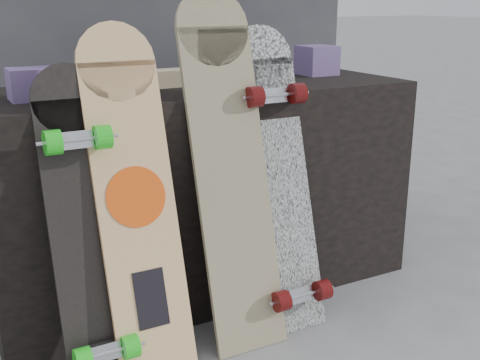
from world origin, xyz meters
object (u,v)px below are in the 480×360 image
longboard_geisha (135,192)px  longboard_cascadia (279,175)px  skateboard_dark (86,225)px  longboard_celtic (229,159)px  vendor_table (200,189)px

longboard_geisha → longboard_cascadia: size_ratio=1.02×
skateboard_dark → longboard_celtic: bearing=3.2°
longboard_celtic → longboard_cascadia: bearing=0.7°
vendor_table → longboard_celtic: size_ratio=1.39×
longboard_geisha → skateboard_dark: size_ratio=1.12×
longboard_geisha → skateboard_dark: longboard_geisha is taller
vendor_table → skateboard_dark: size_ratio=1.71×
vendor_table → longboard_celtic: bearing=-99.2°
longboard_geisha → vendor_table: bearing=44.1°
longboard_celtic → skateboard_dark: size_ratio=1.23×
vendor_table → skateboard_dark: (-0.54, -0.39, 0.08)m
longboard_cascadia → longboard_geisha: bearing=-178.1°
longboard_celtic → longboard_geisha: bearing=-177.4°
longboard_geisha → skateboard_dark: 0.17m
longboard_cascadia → skateboard_dark: (-0.68, -0.03, -0.05)m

